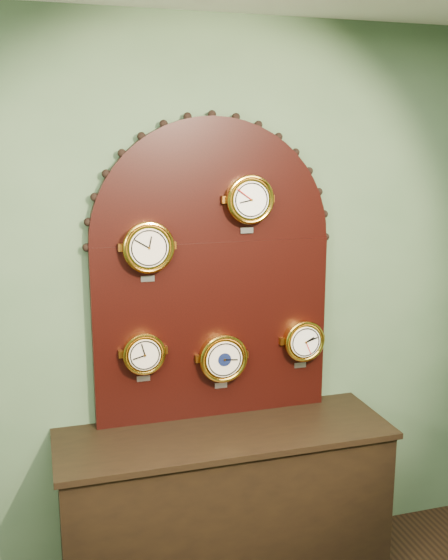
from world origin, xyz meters
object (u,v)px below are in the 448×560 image
object	(u,v)px
shop_counter	(225,510)
barometer	(223,358)
arabic_clock	(249,199)
hygrometer	(144,353)
display_board	(213,263)
roman_clock	(148,247)
tide_clock	(303,340)

from	to	relation	value
shop_counter	barometer	distance (m)	0.77
arabic_clock	shop_counter	bearing A→B (deg)	-137.27
arabic_clock	hygrometer	bearing A→B (deg)	179.92
shop_counter	barometer	world-z (taller)	barometer
arabic_clock	barometer	distance (m)	0.80
display_board	barometer	bearing A→B (deg)	-64.12
shop_counter	hygrometer	distance (m)	0.90
roman_clock	barometer	xyz separation A→B (m)	(0.36, -0.00, -0.58)
arabic_clock	hygrometer	distance (m)	0.90
display_board	roman_clock	distance (m)	0.35
hygrometer	barometer	bearing A→B (deg)	-0.16
shop_counter	tide_clock	distance (m)	0.94
tide_clock	roman_clock	bearing A→B (deg)	-179.95
roman_clock	tide_clock	size ratio (longest dim) A/B	1.10
arabic_clock	tide_clock	world-z (taller)	arabic_clock
roman_clock	display_board	bearing A→B (deg)	11.47
roman_clock	hygrometer	bearing A→B (deg)	178.41
roman_clock	arabic_clock	world-z (taller)	arabic_clock
barometer	display_board	bearing A→B (deg)	115.88
display_board	tide_clock	size ratio (longest dim) A/B	5.69
barometer	tide_clock	bearing A→B (deg)	0.11
roman_clock	barometer	size ratio (longest dim) A/B	0.99
shop_counter	arabic_clock	bearing A→B (deg)	42.73
tide_clock	display_board	bearing A→B (deg)	171.93
shop_counter	roman_clock	distance (m)	1.38
tide_clock	barometer	bearing A→B (deg)	-179.89
display_board	tide_clock	xyz separation A→B (m)	(0.47, -0.07, -0.42)
hygrometer	tide_clock	world-z (taller)	hygrometer
display_board	arabic_clock	xyz separation A→B (m)	(0.17, -0.07, 0.31)
tide_clock	arabic_clock	bearing A→B (deg)	-179.91
display_board	arabic_clock	size ratio (longest dim) A/B	5.32
roman_clock	barometer	world-z (taller)	roman_clock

